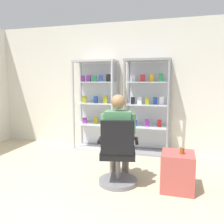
% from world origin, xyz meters
% --- Properties ---
extents(back_wall, '(6.00, 0.10, 2.70)m').
position_xyz_m(back_wall, '(0.00, 3.00, 1.35)').
color(back_wall, silver).
rests_on(back_wall, ground).
extents(display_cabinet_left, '(0.90, 0.45, 1.90)m').
position_xyz_m(display_cabinet_left, '(-0.55, 2.76, 0.97)').
color(display_cabinet_left, '#B7B7BC').
rests_on(display_cabinet_left, ground).
extents(display_cabinet_right, '(0.90, 0.45, 1.90)m').
position_xyz_m(display_cabinet_right, '(0.55, 2.76, 0.97)').
color(display_cabinet_right, gray).
rests_on(display_cabinet_right, ground).
extents(office_chair, '(0.61, 0.57, 0.96)m').
position_xyz_m(office_chair, '(0.36, 1.09, 0.39)').
color(office_chair, slate).
rests_on(office_chair, ground).
extents(seated_shopkeeper, '(0.54, 0.61, 1.29)m').
position_xyz_m(seated_shopkeeper, '(0.33, 1.25, 0.71)').
color(seated_shopkeeper, slate).
rests_on(seated_shopkeeper, ground).
extents(storage_crate, '(0.43, 0.45, 0.52)m').
position_xyz_m(storage_crate, '(1.18, 1.17, 0.26)').
color(storage_crate, '#B24C47').
rests_on(storage_crate, ground).
extents(tea_glass, '(0.06, 0.06, 0.08)m').
position_xyz_m(tea_glass, '(1.23, 1.15, 0.56)').
color(tea_glass, brown).
rests_on(tea_glass, storage_crate).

